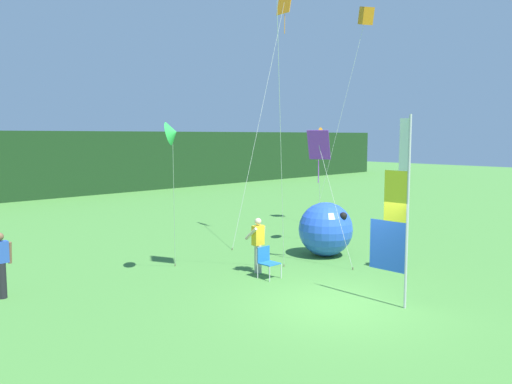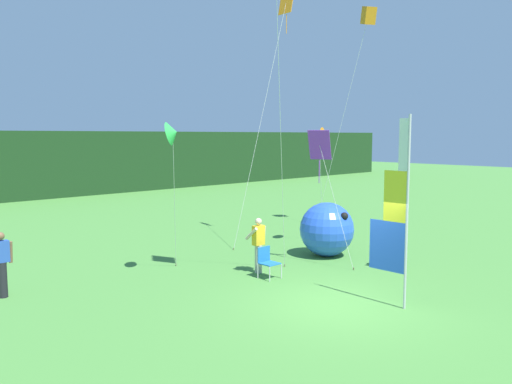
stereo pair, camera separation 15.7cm
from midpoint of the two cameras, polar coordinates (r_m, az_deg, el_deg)
ground_plane at (r=13.07m, az=8.70°, el=-12.10°), size 120.00×120.00×0.00m
banner_flag at (r=12.81m, az=14.74°, el=-2.51°), size 0.06×1.03×4.57m
person_near_banner at (r=15.57m, az=-0.07°, el=-5.68°), size 0.55×0.48×1.65m
person_mid_field at (r=16.59m, az=14.55°, el=-5.13°), size 0.55×0.48×1.66m
person_far_left at (r=14.69m, az=-26.38°, el=-7.01°), size 0.55×0.48×1.68m
inflatable_balloon at (r=17.88m, az=7.38°, el=-4.04°), size 1.89×1.84×1.84m
folding_chair at (r=15.13m, az=0.90°, el=-7.46°), size 0.51×0.51×0.89m
kite_purple_diamond_1 at (r=16.25m, az=6.68°, el=4.71°), size 0.64×1.53×4.25m
kite_orange_diamond_2 at (r=20.49m, az=2.67°, el=19.01°), size 2.72×0.73×9.57m
kite_orange_box_3 at (r=23.54m, az=11.72°, el=18.23°), size 1.24×2.42×9.49m
kite_green_delta_4 at (r=14.65m, az=-9.41°, el=6.33°), size 1.32×1.67×4.51m
kite_orange_delta_5 at (r=19.32m, az=6.56°, el=5.91°), size 1.30×0.81×4.38m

